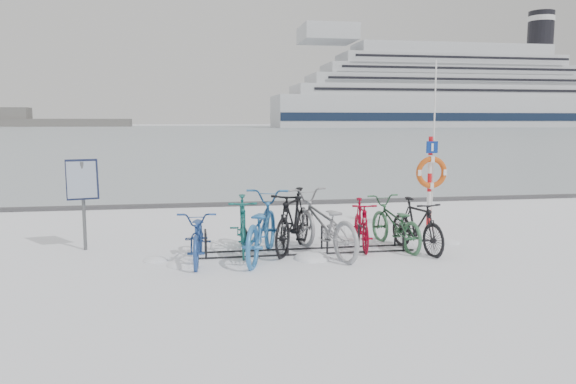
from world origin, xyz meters
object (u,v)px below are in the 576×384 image
Objects in this scene: cruise_ferry at (448,95)px; info_board at (82,185)px; bike_rack at (305,243)px; lifebuoy_station at (431,173)px.

info_board is at bearing -116.96° from cruise_ferry.
info_board is 226.45m from cruise_ferry.
bike_rack is 225.49m from cruise_ferry.
bike_rack is at bearing -25.65° from info_board.
bike_rack is 2.36× the size of info_board.
cruise_ferry reaches higher than info_board.
cruise_ferry is (95.33, 200.59, 11.35)m from lifebuoy_station.
cruise_ferry is at bearing 64.58° from lifebuoy_station.
cruise_ferry reaches higher than bike_rack.
bike_rack is 0.03× the size of cruise_ferry.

